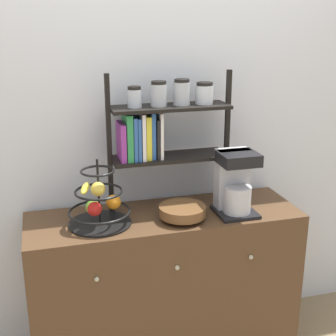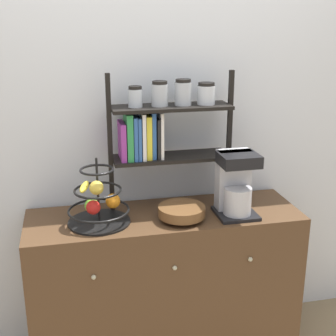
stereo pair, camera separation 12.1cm
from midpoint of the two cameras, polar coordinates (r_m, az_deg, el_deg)
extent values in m
cube|color=silver|center=(2.64, -0.39, 5.40)|extent=(7.00, 0.05, 2.60)
cube|color=#4C331E|center=(2.72, 0.92, -14.07)|extent=(1.46, 0.47, 0.87)
sphere|color=#B2AD8C|center=(2.33, -7.55, -13.08)|extent=(0.02, 0.02, 0.02)
sphere|color=#B2AD8C|center=(2.39, 2.31, -12.10)|extent=(0.02, 0.02, 0.02)
sphere|color=#B2AD8C|center=(2.51, 11.39, -10.88)|extent=(0.02, 0.02, 0.02)
cube|color=black|center=(2.53, 9.59, -5.49)|extent=(0.21, 0.22, 0.02)
cube|color=#B7B7BC|center=(2.52, 9.29, -1.40)|extent=(0.18, 0.09, 0.32)
cylinder|color=#B7B7BC|center=(2.49, 9.85, -3.95)|extent=(0.15, 0.15, 0.14)
cube|color=black|center=(2.42, 10.05, 1.00)|extent=(0.20, 0.17, 0.06)
cylinder|color=black|center=(2.43, -6.96, -6.54)|extent=(0.32, 0.32, 0.01)
cylinder|color=black|center=(2.36, -7.12, -2.71)|extent=(0.01, 0.01, 0.34)
torus|color=black|center=(2.40, -7.02, -5.12)|extent=(0.32, 0.32, 0.01)
torus|color=black|center=(2.36, -7.12, -2.71)|extent=(0.24, 0.24, 0.01)
torus|color=black|center=(2.33, -7.22, -0.23)|extent=(0.17, 0.17, 0.01)
sphere|color=red|center=(2.34, -7.64, -4.80)|extent=(0.07, 0.07, 0.07)
sphere|color=#6BAD33|center=(2.37, -7.85, -4.57)|extent=(0.07, 0.07, 0.07)
sphere|color=orange|center=(2.41, -5.30, -4.03)|extent=(0.08, 0.08, 0.08)
ellipsoid|color=yellow|center=(2.35, -8.70, -2.30)|extent=(0.07, 0.15, 0.04)
sphere|color=gold|center=(2.29, -7.22, -2.42)|extent=(0.07, 0.07, 0.07)
cylinder|color=brown|center=(2.45, 3.10, -6.05)|extent=(0.14, 0.14, 0.02)
cylinder|color=brown|center=(2.44, 3.11, -5.27)|extent=(0.25, 0.25, 0.05)
cube|color=black|center=(2.45, -5.67, 2.81)|extent=(0.02, 0.02, 0.74)
cube|color=black|center=(2.61, 8.78, 3.61)|extent=(0.02, 0.02, 0.74)
cube|color=black|center=(2.53, 1.76, 1.31)|extent=(0.63, 0.20, 0.02)
cube|color=black|center=(2.47, 1.82, 7.41)|extent=(0.63, 0.20, 0.02)
cube|color=#8C338C|center=(2.45, -4.22, 3.33)|extent=(0.03, 0.16, 0.20)
cube|color=#2D8C47|center=(2.45, -3.44, 3.92)|extent=(0.03, 0.16, 0.25)
cube|color=#2D599E|center=(2.46, -2.77, 3.77)|extent=(0.02, 0.16, 0.23)
cube|color=#2D599E|center=(2.46, -2.29, 3.75)|extent=(0.02, 0.16, 0.22)
cube|color=white|center=(2.47, -1.76, 4.02)|extent=(0.02, 0.16, 0.25)
cube|color=yellow|center=(2.47, -1.12, 3.86)|extent=(0.03, 0.13, 0.23)
cube|color=#2D599E|center=(2.48, -0.52, 4.09)|extent=(0.02, 0.12, 0.25)
cube|color=black|center=(2.49, 0.02, 3.73)|extent=(0.02, 0.14, 0.21)
cube|color=white|center=(2.49, 0.48, 4.14)|extent=(0.02, 0.15, 0.25)
cylinder|color=silver|center=(2.42, -2.57, 8.50)|extent=(0.08, 0.08, 0.09)
cylinder|color=black|center=(2.41, -2.58, 9.76)|extent=(0.07, 0.07, 0.02)
cylinder|color=#ADB2B7|center=(2.44, 0.38, 8.87)|extent=(0.09, 0.09, 0.11)
cylinder|color=black|center=(2.43, 0.38, 10.38)|extent=(0.08, 0.08, 0.02)
cylinder|color=#ADB2B7|center=(2.47, 3.27, 9.02)|extent=(0.09, 0.09, 0.12)
cylinder|color=black|center=(2.46, 3.29, 10.58)|extent=(0.08, 0.08, 0.02)
cylinder|color=silver|center=(2.51, 6.07, 8.84)|extent=(0.10, 0.10, 0.10)
cylinder|color=black|center=(2.50, 6.11, 10.13)|extent=(0.09, 0.09, 0.02)
camera|label=1|loc=(0.06, -88.57, 0.46)|focal=50.00mm
camera|label=2|loc=(0.06, 91.43, -0.46)|focal=50.00mm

